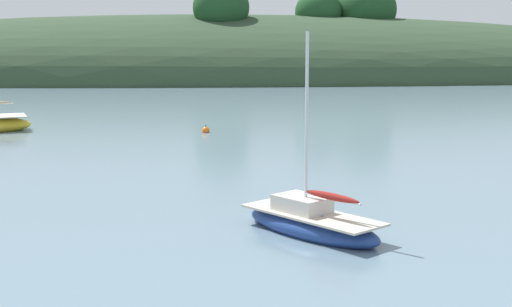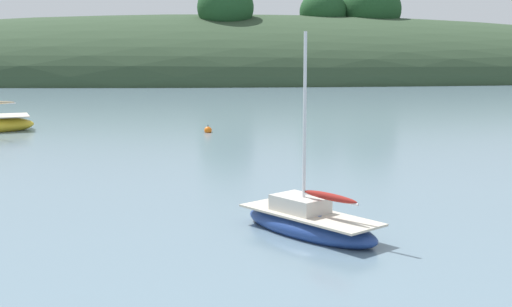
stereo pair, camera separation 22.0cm
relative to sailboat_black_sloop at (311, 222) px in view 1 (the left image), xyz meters
The scene contains 3 objects.
far_shoreline_hill 78.28m from the sailboat_black_sloop, 90.70° to the left, with size 150.00×36.00×21.37m.
sailboat_black_sloop is the anchor object (origin of this frame).
mooring_buoy_channel 22.26m from the sailboat_black_sloop, 97.29° to the left, with size 0.44×0.44×0.54m.
Camera 1 is at (-1.92, -6.07, 5.40)m, focal length 50.46 mm.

